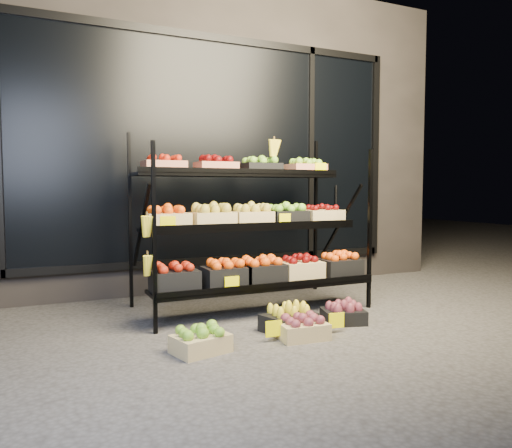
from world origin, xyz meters
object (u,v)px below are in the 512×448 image
display_rack (252,226)px  floor_crate_midright (302,327)px  floor_crate_midleft (288,319)px  floor_crate_left (201,340)px

display_rack → floor_crate_midright: 1.23m
display_rack → floor_crate_midleft: bearing=-92.1°
display_rack → floor_crate_left: display_rack is taller
floor_crate_left → floor_crate_midleft: bearing=1.0°
floor_crate_left → floor_crate_midright: (0.80, -0.02, -0.00)m
floor_crate_midleft → floor_crate_midright: (-0.01, -0.23, -0.01)m
display_rack → floor_crate_midleft: display_rack is taller
floor_crate_left → floor_crate_midright: size_ratio=1.11×
floor_crate_midright → floor_crate_midleft: bearing=92.1°
display_rack → floor_crate_midright: bearing=-92.2°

